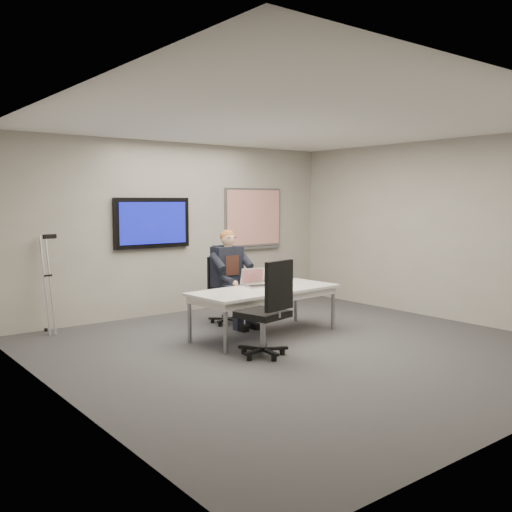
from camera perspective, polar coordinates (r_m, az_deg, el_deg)
floor at (r=7.30m, az=4.48°, el=-9.17°), size 6.00×6.00×0.02m
ceiling at (r=7.12m, az=4.65°, el=13.17°), size 6.00×6.00×0.02m
wall_back at (r=9.50m, az=-7.79°, el=2.78°), size 6.00×0.02×2.80m
wall_left at (r=5.51m, az=-19.05°, el=0.51°), size 0.02×6.00×2.80m
wall_right at (r=9.37m, az=18.21°, el=2.51°), size 0.02×6.00×2.80m
conference_table at (r=7.81m, az=0.89°, el=-3.81°), size 2.19×1.03×0.66m
tv_display at (r=9.21m, az=-10.33°, el=3.27°), size 1.30×0.09×0.80m
whiteboard at (r=10.34m, az=-0.27°, el=3.78°), size 1.25×0.08×1.10m
office_chair_far at (r=8.68m, az=-3.14°, el=-4.67°), size 0.53×0.53×1.00m
office_chair_near at (r=6.81m, az=1.02°, el=-7.10°), size 0.66×0.66×1.17m
seated_person at (r=8.43m, az=-2.19°, el=-3.17°), size 0.45×0.77×1.42m
crutch at (r=8.44m, az=-20.11°, el=-2.52°), size 0.41×0.71×1.48m
laptop at (r=7.99m, az=0.06°, el=-2.59°), size 0.40×0.41×0.25m
name_tent at (r=7.74m, az=2.58°, el=-2.93°), size 0.28×0.09×0.11m
pen at (r=7.61m, az=2.96°, el=-3.45°), size 0.03×0.14×0.01m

